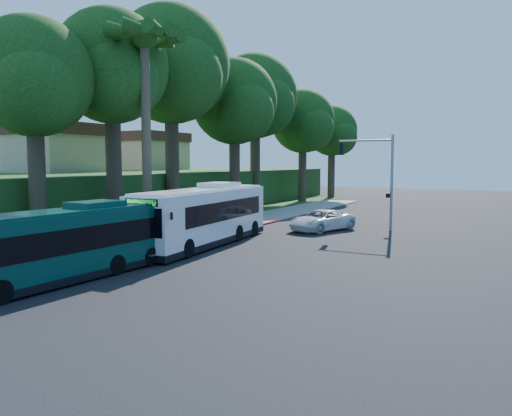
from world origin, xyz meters
The scene contains 19 objects.
ground centered at (0.00, 0.00, 0.00)m, with size 140.00×140.00×0.00m, color black.
sidewalk centered at (-7.30, 0.00, 0.06)m, with size 4.50×70.00×0.12m, color gray.
red_curb centered at (-5.00, -4.00, 0.07)m, with size 0.25×30.00×0.13m, color maroon.
grass_verge centered at (-13.00, 5.00, 0.03)m, with size 8.00×70.00×0.06m, color #234719.
bus_shelter centered at (-7.26, -2.86, 1.81)m, with size 3.20×1.51×2.55m.
stop_sign_pole centered at (-5.40, -5.00, 2.08)m, with size 0.35×0.06×3.17m.
traffic_signal_pole centered at (3.78, 10.00, 4.42)m, with size 4.10×0.30×7.00m.
palm_tree centered at (-8.20, -1.50, 12.38)m, with size 4.20×4.20×14.40m.
hillside_backdrop centered at (-26.30, 15.10, 2.44)m, with size 24.00×60.00×8.80m.
tree_0 centered at (-12.40, -0.02, 11.20)m, with size 8.40×8.00×15.70m.
tree_1 centered at (-13.37, 7.98, 12.73)m, with size 10.50×10.00×18.26m.
tree_2 centered at (-11.89, 15.98, 10.48)m, with size 8.82×8.40×15.12m.
tree_3 centered at (-13.88, 23.98, 11.98)m, with size 10.08×9.60×17.28m.
tree_4 centered at (-11.40, 31.98, 9.73)m, with size 8.40×8.00×14.14m.
tree_5 centered at (-10.41, 39.99, 8.96)m, with size 7.35×7.00×12.86m.
tree_6 centered at (-12.91, -6.01, 9.71)m, with size 7.56×7.20×13.74m.
white_bus centered at (-3.73, -1.51, 1.82)m, with size 3.75×12.67×3.72m.
teal_bus centered at (-3.80, -12.00, 1.60)m, with size 2.83×11.09×3.28m.
pickup centered at (0.31, 7.74, 0.76)m, with size 2.53×5.48×1.52m, color white.
Camera 1 is at (13.19, -26.55, 5.04)m, focal length 35.00 mm.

